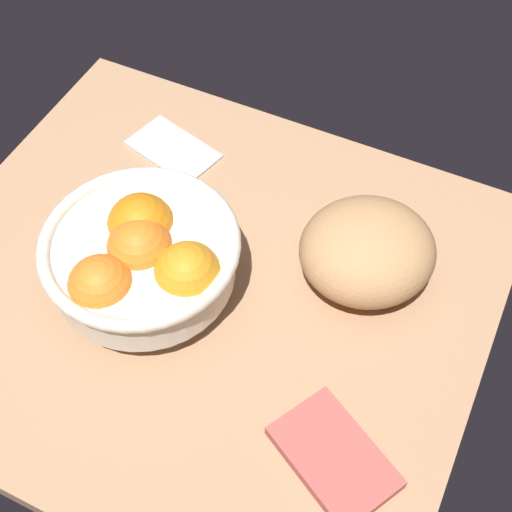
{
  "coord_description": "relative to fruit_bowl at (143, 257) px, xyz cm",
  "views": [
    {
      "loc": [
        -27.4,
        41.66,
        73.59
      ],
      "look_at": [
        -5.85,
        -3.47,
        5.0
      ],
      "focal_mm": 51.08,
      "sensor_mm": 36.0,
      "label": 1
    }
  ],
  "objects": [
    {
      "name": "fruit_bowl",
      "position": [
        0.0,
        0.0,
        0.0
      ],
      "size": [
        23.0,
        23.0,
        11.36
      ],
      "color": "silver",
      "rests_on": "ground"
    },
    {
      "name": "napkin_spare",
      "position": [
        8.73,
        -21.44,
        -6.09
      ],
      "size": [
        13.83,
        10.16,
        0.84
      ],
      "primitive_type": "cube",
      "rotation": [
        0.0,
        0.0,
        -0.26
      ],
      "color": "silver",
      "rests_on": "ground"
    },
    {
      "name": "bread_loaf",
      "position": [
        -22.62,
        -13.07,
        -1.66
      ],
      "size": [
        21.98,
        21.73,
        9.69
      ],
      "primitive_type": "ellipsoid",
      "rotation": [
        0.0,
        0.0,
        0.61
      ],
      "color": "tan",
      "rests_on": "ground"
    },
    {
      "name": "ground_plane",
      "position": [
        -5.32,
        -3.17,
        -8.01
      ],
      "size": [
        68.52,
        61.68,
        3.0
      ],
      "primitive_type": "cube",
      "color": "tan"
    },
    {
      "name": "napkin_folded",
      "position": [
        -28.17,
        10.29,
        -5.74
      ],
      "size": [
        15.37,
        13.47,
        1.54
      ],
      "primitive_type": "cube",
      "rotation": [
        0.0,
        0.0,
        -0.5
      ],
      "color": "#AF514B",
      "rests_on": "ground"
    }
  ]
}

